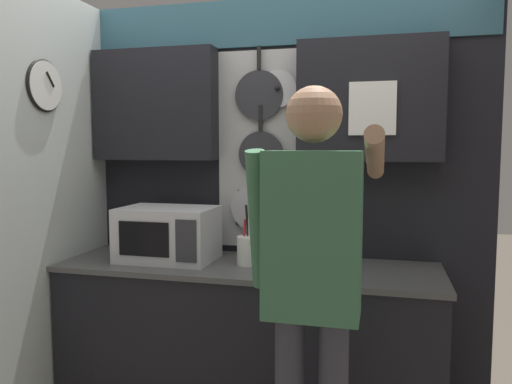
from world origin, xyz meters
The scene contains 7 objects.
base_cabinet_counter centered at (0.00, 0.00, 0.46)m, with size 2.10×0.65×0.92m.
back_wall_unit centered at (0.00, 0.29, 1.49)m, with size 2.67×0.22×2.43m.
side_wall centered at (-1.07, -0.39, 1.23)m, with size 0.07×1.60×2.43m.
microwave centered at (-0.47, -0.01, 1.07)m, with size 0.53×0.37×0.30m.
knife_block centered at (0.36, -0.01, 1.01)m, with size 0.11×0.15×0.27m.
utensil_crock centered at (0.01, -0.01, 1.01)m, with size 0.13×0.13×0.35m.
person centered at (0.45, -0.66, 1.09)m, with size 0.54×0.69×1.80m.
Camera 1 is at (0.72, -2.62, 1.57)m, focal length 35.00 mm.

